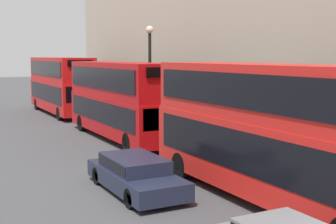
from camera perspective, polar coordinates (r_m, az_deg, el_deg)
name	(u,v)px	position (r m, az deg, el deg)	size (l,w,h in m)	color
bus_leading	(275,128)	(15.00, 12.93, -1.87)	(2.59, 11.21, 4.41)	red
bus_second_in_queue	(121,97)	(26.19, -5.78, 1.83)	(2.59, 10.75, 4.30)	#B20C0F
bus_third_in_queue	(61,83)	(38.44, -12.95, 3.46)	(2.59, 10.88, 4.51)	red
car_hatchback	(135,173)	(16.25, -4.03, -7.42)	(1.89, 4.79, 1.22)	#1E2338
street_lamp	(150,68)	(27.33, -2.22, 5.38)	(0.44, 0.44, 6.38)	black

